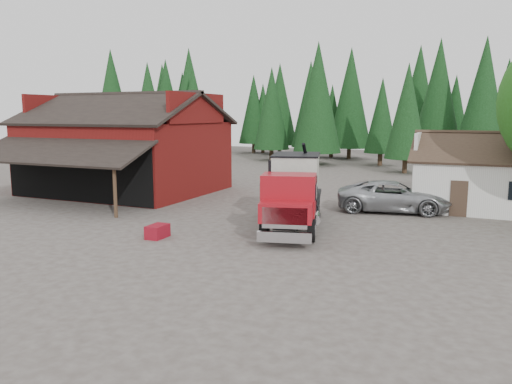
% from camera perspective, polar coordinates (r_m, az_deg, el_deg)
% --- Properties ---
extents(ground, '(120.00, 120.00, 0.00)m').
position_cam_1_polar(ground, '(23.50, -8.36, -5.00)').
color(ground, '#463E37').
rests_on(ground, ground).
extents(red_barn, '(12.80, 13.63, 7.18)m').
position_cam_1_polar(red_barn, '(37.40, -14.65, 4.14)').
color(red_barn, maroon).
rests_on(red_barn, ground).
extents(farmhouse, '(8.60, 6.42, 4.65)m').
position_cam_1_polar(farmhouse, '(32.49, 25.05, 1.10)').
color(farmhouse, silver).
rests_on(farmhouse, ground).
extents(conifer_backdrop, '(76.00, 16.00, 16.00)m').
position_cam_1_polar(conifer_backdrop, '(62.71, 12.59, 3.56)').
color(conifer_backdrop, black).
rests_on(conifer_backdrop, ground).
extents(near_pine_a, '(4.40, 4.40, 11.40)m').
position_cam_1_polar(near_pine_a, '(58.37, -12.18, 9.47)').
color(near_pine_a, '#382619').
rests_on(near_pine_a, ground).
extents(near_pine_b, '(3.96, 3.96, 10.40)m').
position_cam_1_polar(near_pine_b, '(49.64, 16.90, 8.85)').
color(near_pine_b, '#382619').
rests_on(near_pine_b, ground).
extents(near_pine_d, '(5.28, 5.28, 13.40)m').
position_cam_1_polar(near_pine_d, '(55.70, 7.07, 10.67)').
color(near_pine_d, '#382619').
rests_on(near_pine_d, ground).
extents(feed_truck, '(4.67, 9.39, 4.10)m').
position_cam_1_polar(feed_truck, '(24.97, 4.34, 0.38)').
color(feed_truck, black).
rests_on(feed_truck, ground).
extents(silver_car, '(6.77, 3.97, 1.77)m').
position_cam_1_polar(silver_car, '(29.93, 15.44, -0.50)').
color(silver_car, '#9FA2A6').
rests_on(silver_car, ground).
extents(equip_box, '(0.71, 1.10, 0.60)m').
position_cam_1_polar(equip_box, '(23.28, -11.20, -4.45)').
color(equip_box, maroon).
rests_on(equip_box, ground).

